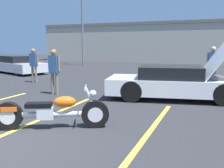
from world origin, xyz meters
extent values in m
cube|color=yellow|center=(-0.10, 1.95, 0.00)|extent=(0.12, 4.84, 0.01)
cube|color=yellow|center=(2.68, 1.95, 0.00)|extent=(0.12, 4.84, 0.01)
cube|color=#B2AD9E|center=(0.00, 25.45, 2.20)|extent=(32.00, 4.00, 4.40)
cube|color=slate|center=(0.00, 25.45, 4.25)|extent=(32.00, 4.20, 0.30)
cylinder|color=slate|center=(-7.56, 17.62, 4.28)|extent=(0.18, 0.18, 8.56)
cylinder|color=black|center=(1.45, 1.73, 0.31)|extent=(0.63, 0.43, 0.62)
cylinder|color=black|center=(-0.26, 0.85, 0.31)|extent=(0.63, 0.43, 0.62)
cylinder|color=silver|center=(1.45, 1.73, 0.31)|extent=(0.38, 0.31, 0.34)
cylinder|color=silver|center=(-0.26, 0.85, 0.31)|extent=(0.38, 0.31, 0.34)
cylinder|color=silver|center=(0.60, 1.29, 0.33)|extent=(1.51, 0.85, 0.12)
cube|color=silver|center=(0.47, 1.23, 0.37)|extent=(0.43, 0.38, 0.28)
ellipsoid|color=orange|center=(0.85, 1.42, 0.61)|extent=(0.57, 0.48, 0.26)
cube|color=black|center=(0.34, 1.16, 0.55)|extent=(0.63, 0.49, 0.10)
cube|color=orange|center=(-0.22, 0.88, 0.48)|extent=(0.41, 0.35, 0.10)
cylinder|color=silver|center=(1.37, 1.68, 0.63)|extent=(0.31, 0.20, 0.62)
cylinder|color=silver|center=(1.26, 1.63, 0.93)|extent=(0.35, 0.64, 0.04)
sphere|color=silver|center=(1.41, 1.71, 0.79)|extent=(0.16, 0.16, 0.16)
cylinder|color=silver|center=(0.16, 1.19, 0.27)|extent=(1.15, 0.65, 0.09)
cube|color=white|center=(2.68, 5.59, 0.46)|extent=(4.92, 2.74, 0.54)
cube|color=black|center=(2.49, 5.56, 0.94)|extent=(2.38, 2.05, 0.42)
cylinder|color=black|center=(4.25, 5.07, 0.35)|extent=(0.74, 0.36, 0.71)
cylinder|color=black|center=(3.92, 6.68, 0.35)|extent=(0.74, 0.36, 0.71)
cylinder|color=black|center=(1.43, 4.50, 0.35)|extent=(0.74, 0.36, 0.71)
cylinder|color=black|center=(1.10, 6.11, 0.35)|extent=(0.74, 0.36, 0.71)
cube|color=white|center=(3.97, 5.86, 1.40)|extent=(1.29, 1.87, 1.35)
cube|color=#4C4C51|center=(3.93, 5.85, 0.69)|extent=(0.79, 1.12, 0.28)
cube|color=silver|center=(-8.22, 9.96, 0.45)|extent=(4.69, 3.25, 0.57)
cube|color=black|center=(-8.38, 10.02, 0.96)|extent=(2.40, 2.26, 0.44)
cylinder|color=black|center=(-7.25, 8.72, 0.30)|extent=(0.65, 0.42, 0.61)
cylinder|color=black|center=(-6.68, 10.28, 0.30)|extent=(0.65, 0.42, 0.61)
cylinder|color=black|center=(-9.19, 11.20, 0.30)|extent=(0.65, 0.42, 0.61)
cylinder|color=#333338|center=(3.75, 8.73, 0.44)|extent=(0.12, 0.12, 0.88)
cylinder|color=#333338|center=(3.95, 8.73, 0.44)|extent=(0.12, 0.12, 0.88)
cube|color=#335B93|center=(3.85, 8.73, 1.23)|extent=(0.36, 0.20, 0.70)
cylinder|color=tan|center=(3.63, 8.73, 1.27)|extent=(0.08, 0.08, 0.63)
cylinder|color=tan|center=(4.07, 8.73, 1.27)|extent=(0.08, 0.08, 0.63)
sphere|color=tan|center=(3.85, 8.73, 1.70)|extent=(0.24, 0.24, 0.24)
cylinder|color=gray|center=(-4.57, 6.88, 0.41)|extent=(0.12, 0.12, 0.83)
cylinder|color=gray|center=(-4.37, 6.88, 0.41)|extent=(0.12, 0.12, 0.83)
cube|color=#335B93|center=(-4.47, 6.88, 1.16)|extent=(0.36, 0.20, 0.66)
cylinder|color=#9E704C|center=(-4.69, 6.88, 1.19)|extent=(0.08, 0.08, 0.59)
cylinder|color=#9E704C|center=(-4.25, 6.88, 1.19)|extent=(0.08, 0.08, 0.59)
sphere|color=#9E704C|center=(-4.47, 6.88, 1.60)|extent=(0.22, 0.22, 0.22)
cylinder|color=gray|center=(-1.79, 4.65, 0.42)|extent=(0.12, 0.12, 0.83)
cylinder|color=gray|center=(-1.59, 4.65, 0.42)|extent=(0.12, 0.12, 0.83)
cube|color=#335B93|center=(-1.69, 4.65, 1.16)|extent=(0.36, 0.20, 0.66)
cylinder|color=#9E704C|center=(-1.91, 4.65, 1.20)|extent=(0.08, 0.08, 0.59)
cylinder|color=#9E704C|center=(-1.47, 4.65, 1.20)|extent=(0.08, 0.08, 0.59)
sphere|color=#9E704C|center=(-1.69, 4.65, 1.61)|extent=(0.23, 0.23, 0.23)
camera|label=1|loc=(3.88, -3.23, 1.85)|focal=40.00mm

